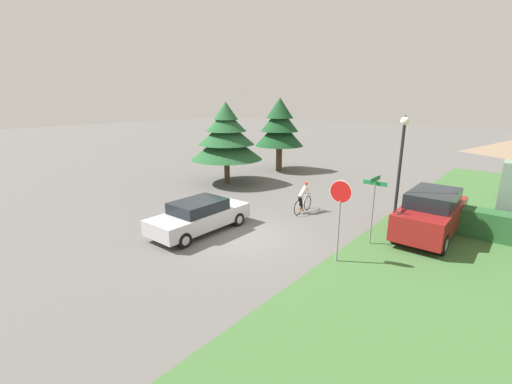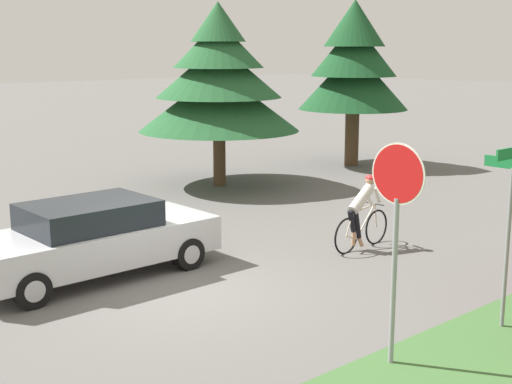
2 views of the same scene
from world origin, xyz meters
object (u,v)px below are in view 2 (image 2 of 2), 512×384
at_px(street_name_sign, 510,204).
at_px(conifer_tall_near, 219,82).
at_px(cyclist, 362,214).
at_px(stop_sign, 397,208).
at_px(conifer_tall_far, 354,63).
at_px(sedan_left_lane, 92,239).

bearing_deg(street_name_sign, conifer_tall_near, 162.29).
relative_size(cyclist, stop_sign, 0.61).
xyz_separation_m(conifer_tall_near, conifer_tall_far, (0.11, 5.76, 0.44)).
distance_m(cyclist, conifer_tall_near, 7.91).
bearing_deg(cyclist, conifer_tall_near, 70.11).
relative_size(sedan_left_lane, conifer_tall_near, 0.84).
xyz_separation_m(sedan_left_lane, stop_sign, (5.79, 1.19, 1.38)).
xyz_separation_m(cyclist, stop_sign, (3.82, -3.83, 1.36)).
relative_size(stop_sign, conifer_tall_far, 0.52).
height_order(stop_sign, conifer_tall_near, conifer_tall_near).
bearing_deg(street_name_sign, cyclist, 158.59).
xyz_separation_m(sedan_left_lane, street_name_sign, (6.09, 3.41, 1.16)).
height_order(stop_sign, conifer_tall_far, conifer_tall_far).
distance_m(sedan_left_lane, street_name_sign, 7.07).
bearing_deg(conifer_tall_near, stop_sign, -27.84).
bearing_deg(cyclist, street_name_sign, -115.75).
relative_size(street_name_sign, conifer_tall_far, 0.48).
distance_m(street_name_sign, conifer_tall_near, 12.02).
relative_size(sedan_left_lane, street_name_sign, 1.68).
height_order(sedan_left_lane, stop_sign, stop_sign).
distance_m(street_name_sign, conifer_tall_far, 14.78).
bearing_deg(sedan_left_lane, cyclist, -22.02).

